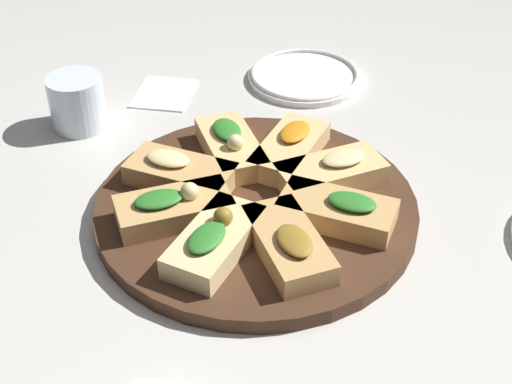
{
  "coord_description": "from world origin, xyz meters",
  "views": [
    {
      "loc": [
        0.71,
        -0.01,
        0.57
      ],
      "look_at": [
        0.0,
        0.0,
        0.04
      ],
      "focal_mm": 50.0,
      "sensor_mm": 36.0,
      "label": 1
    }
  ],
  "objects_px": {
    "serving_board": "(256,207)",
    "water_glass": "(77,102)",
    "napkin_stack": "(164,93)",
    "plate_left": "(305,76)"
  },
  "relations": [
    {
      "from": "serving_board",
      "to": "napkin_stack",
      "type": "bearing_deg",
      "value": -154.99
    },
    {
      "from": "plate_left",
      "to": "serving_board",
      "type": "bearing_deg",
      "value": -13.7
    },
    {
      "from": "serving_board",
      "to": "napkin_stack",
      "type": "height_order",
      "value": "serving_board"
    },
    {
      "from": "plate_left",
      "to": "napkin_stack",
      "type": "relative_size",
      "value": 1.82
    },
    {
      "from": "serving_board",
      "to": "plate_left",
      "type": "distance_m",
      "value": 0.37
    },
    {
      "from": "serving_board",
      "to": "water_glass",
      "type": "bearing_deg",
      "value": -129.58
    },
    {
      "from": "water_glass",
      "to": "napkin_stack",
      "type": "relative_size",
      "value": 0.79
    },
    {
      "from": "serving_board",
      "to": "plate_left",
      "type": "relative_size",
      "value": 2.15
    },
    {
      "from": "serving_board",
      "to": "water_glass",
      "type": "xyz_separation_m",
      "value": [
        -0.22,
        -0.26,
        0.03
      ]
    },
    {
      "from": "serving_board",
      "to": "napkin_stack",
      "type": "distance_m",
      "value": 0.34
    }
  ]
}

